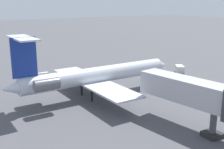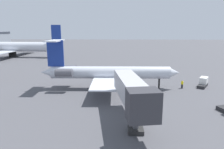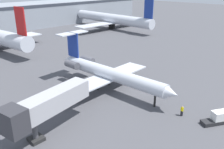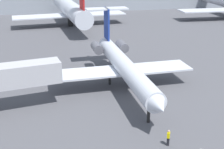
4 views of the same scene
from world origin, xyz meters
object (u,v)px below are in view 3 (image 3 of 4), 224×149
Objects in this scene: baggage_tug_lead at (218,118)px; regional_jet at (107,72)px; parked_airliner_centre at (112,19)px; ground_crew_marshaller at (182,111)px; jet_bridge at (44,107)px.

regional_jet is at bearing 96.55° from baggage_tug_lead.
parked_airliner_centre is (44.39, 63.14, 3.46)m from baggage_tug_lead.
ground_crew_marshaller is at bearing -87.49° from regional_jet.
ground_crew_marshaller is 74.38m from parked_airliner_centre.
jet_bridge is 0.31× the size of parked_airliner_centre.
jet_bridge reaches higher than ground_crew_marshaller.
jet_bridge is at bearing -143.11° from parked_airliner_centre.
parked_airliner_centre is (63.08, 47.34, 0.05)m from jet_bridge.
baggage_tug_lead is (18.69, -15.80, -3.41)m from jet_bridge.
baggage_tug_lead reaches higher than ground_crew_marshaller.
ground_crew_marshaller is (0.68, -15.53, -2.55)m from regional_jet.
parked_airliner_centre reaches higher than ground_crew_marshaller.
parked_airliner_centre reaches higher than baggage_tug_lead.
baggage_tug_lead is (1.66, -4.83, -0.02)m from ground_crew_marshaller.
regional_jet reaches higher than baggage_tug_lead.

